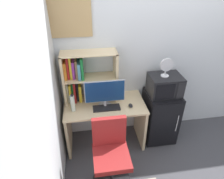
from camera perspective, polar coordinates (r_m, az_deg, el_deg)
wall_back at (r=3.22m, az=22.58°, el=9.72°), size 6.40×0.04×2.60m
wall_left at (r=1.49m, az=-22.40°, el=-17.76°), size 0.04×4.40×2.60m
desk at (r=2.93m, az=-2.04°, el=-7.93°), size 1.13×0.60×0.74m
hutch_bookshelf at (r=2.73m, az=-8.81°, el=3.73°), size 0.74×0.27×0.72m
monitor at (r=2.62m, az=-2.08°, el=-1.05°), size 0.54×0.20×0.41m
keyboard at (r=2.70m, az=-1.57°, el=-5.36°), size 0.37×0.14×0.02m
computer_mouse at (r=2.73m, az=5.40°, el=-4.66°), size 0.06×0.09×0.04m
water_bottle at (r=2.65m, az=-11.31°, el=-3.88°), size 0.06×0.06×0.25m
mini_fridge at (r=3.18m, az=13.66°, el=-7.48°), size 0.48×0.50×0.82m
microwave at (r=2.88m, az=15.01°, el=1.23°), size 0.44×0.36×0.29m
desk_fan at (r=2.73m, az=15.46°, el=6.45°), size 0.18×0.11×0.26m
desk_chair at (r=2.54m, az=-0.37°, el=-19.02°), size 0.49×0.49×0.91m
wall_corkboard at (r=2.59m, az=-14.19°, el=19.86°), size 0.70×0.02×0.51m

